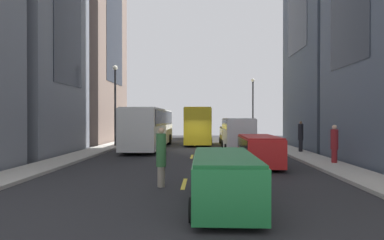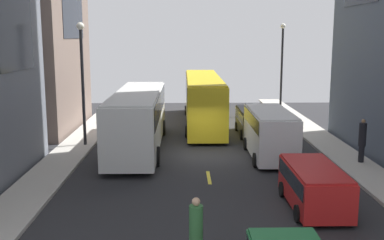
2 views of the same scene
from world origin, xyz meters
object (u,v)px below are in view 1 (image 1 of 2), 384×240
city_bus_white (150,125)px  car_red_1 (259,148)px  car_black_0 (230,134)px  pedestrian_walking_far (161,156)px  delivery_van_white (237,132)px  car_green_2 (224,176)px  pedestrian_crossing_near (334,143)px  pedestrian_crossing_mid (301,136)px  streetcar_yellow (199,122)px

city_bus_white → car_red_1: (7.55, -9.70, -1.04)m
car_black_0 → pedestrian_walking_far: size_ratio=2.02×
delivery_van_white → car_black_0: bearing=90.6°
car_green_2 → pedestrian_crossing_near: pedestrian_crossing_near is taller
car_red_1 → car_green_2: (-2.41, -7.46, -0.06)m
car_red_1 → pedestrian_crossing_mid: 7.29m
pedestrian_crossing_mid → car_green_2: bearing=39.0°
delivery_van_white → car_red_1: (0.31, -7.49, -0.55)m
pedestrian_crossing_mid → pedestrian_walking_far: 14.02m
car_red_1 → pedestrian_crossing_mid: bearing=55.6°
streetcar_yellow → pedestrian_crossing_mid: streetcar_yellow is taller
pedestrian_walking_far → pedestrian_crossing_mid: bearing=-79.5°
streetcar_yellow → delivery_van_white: 10.15m
pedestrian_crossing_mid → pedestrian_walking_far: (-8.71, -10.98, -0.15)m
pedestrian_crossing_near → city_bus_white: bearing=-125.0°
streetcar_yellow → delivery_van_white: size_ratio=2.45×
delivery_van_white → pedestrian_crossing_mid: (4.43, -1.48, -0.19)m
car_green_2 → streetcar_yellow: bearing=92.5°
streetcar_yellow → car_black_0: 4.96m
delivery_van_white → car_black_0: delivery_van_white is taller
pedestrian_crossing_mid → pedestrian_crossing_near: pedestrian_crossing_mid is taller
car_green_2 → pedestrian_crossing_mid: (6.52, 13.48, 0.41)m
city_bus_white → car_green_2: 17.95m
car_black_0 → car_green_2: bearing=-95.6°
car_green_2 → pedestrian_crossing_near: bearing=50.4°
city_bus_white → pedestrian_walking_far: 14.99m
delivery_van_white → car_red_1: delivery_van_white is taller
delivery_van_white → car_black_0: 5.94m
streetcar_yellow → pedestrian_crossing_near: (7.67, -16.60, -0.89)m
streetcar_yellow → car_black_0: bearing=-49.9°
delivery_van_white → pedestrian_walking_far: (-4.29, -12.46, -0.34)m
car_black_0 → car_green_2: size_ratio=1.03×
pedestrian_crossing_near → car_black_0: bearing=-157.5°
streetcar_yellow → pedestrian_walking_far: 22.13m
car_red_1 → streetcar_yellow: bearing=101.5°
pedestrian_crossing_mid → pedestrian_crossing_near: 5.50m
city_bus_white → pedestrian_walking_far: (2.95, -14.67, -0.83)m
streetcar_yellow → car_black_0: streetcar_yellow is taller
car_red_1 → pedestrian_walking_far: 6.78m
car_red_1 → pedestrian_walking_far: (-4.60, -4.97, 0.21)m
pedestrian_crossing_mid → car_black_0: bearing=-84.0°
city_bus_white → pedestrian_crossing_near: bearing=-38.1°
city_bus_white → car_green_2: city_bus_white is taller
streetcar_yellow → pedestrian_crossing_mid: 13.47m
streetcar_yellow → car_red_1: size_ratio=3.35×
delivery_van_white → car_green_2: delivery_van_white is taller
city_bus_white → pedestrian_crossing_near: 14.92m
city_bus_white → pedestrian_walking_far: size_ratio=5.36×
car_red_1 → pedestrian_crossing_near: bearing=6.9°
car_green_2 → pedestrian_crossing_near: (6.59, 7.97, 0.33)m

